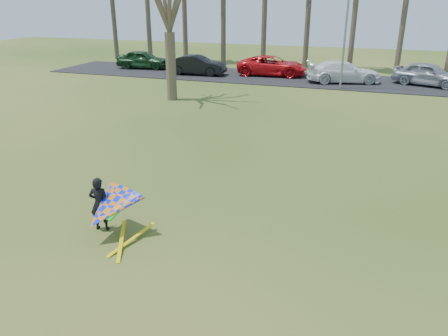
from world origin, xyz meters
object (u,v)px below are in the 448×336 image
(car_1, at_px, (197,65))
(kite_flyer, at_px, (108,208))
(car_2, at_px, (272,66))
(car_0, at_px, (143,59))
(car_3, at_px, (344,72))
(car_4, at_px, (428,74))
(streetlight, at_px, (349,24))

(car_1, xyz_separation_m, kite_flyer, (7.69, -25.40, -0.01))
(car_2, bearing_deg, kite_flyer, 179.71)
(car_0, distance_m, car_3, 17.94)
(car_2, xyz_separation_m, car_4, (11.93, -0.64, 0.05))
(streetlight, height_order, car_3, streetlight)
(car_1, bearing_deg, car_0, 71.86)
(streetlight, xyz_separation_m, kite_flyer, (-4.43, -23.27, -3.62))
(streetlight, relative_size, car_0, 1.68)
(car_0, height_order, car_3, car_0)
(car_4, bearing_deg, car_1, 115.26)
(car_3, bearing_deg, car_0, 69.70)
(kite_flyer, bearing_deg, car_3, 80.62)
(streetlight, distance_m, car_1, 12.82)
(car_1, height_order, car_3, car_3)
(car_3, bearing_deg, car_4, -99.72)
(streetlight, bearing_deg, car_2, 147.87)
(streetlight, bearing_deg, car_4, 28.54)
(car_3, height_order, kite_flyer, kite_flyer)
(car_4, bearing_deg, car_0, 110.73)
(car_0, relative_size, car_4, 0.96)
(car_0, height_order, car_1, car_0)
(car_1, xyz_separation_m, car_2, (6.04, 1.69, 0.00))
(car_3, distance_m, car_4, 6.07)
(streetlight, height_order, car_0, streetlight)
(car_1, distance_m, car_2, 6.27)
(kite_flyer, bearing_deg, streetlight, 79.22)
(streetlight, distance_m, kite_flyer, 23.96)
(car_4, height_order, kite_flyer, kite_flyer)
(car_2, relative_size, car_3, 1.04)
(car_2, relative_size, car_4, 1.15)
(car_1, bearing_deg, kite_flyer, -166.78)
(car_4, relative_size, kite_flyer, 2.08)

